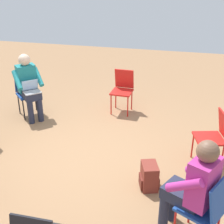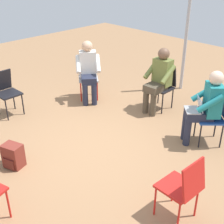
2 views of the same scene
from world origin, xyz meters
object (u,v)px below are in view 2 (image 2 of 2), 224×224
Objects in this scene: person_in_white at (88,69)px; backpack_near_laptop_user at (13,157)px; chair_west at (164,84)px; person_with_laptop at (206,104)px; chair_southwest at (88,75)px; person_in_olive at (159,77)px; chair_north at (183,186)px; chair_south at (6,90)px; chair_northwest at (215,115)px.

backpack_near_laptop_user is at bearing 60.72° from person_in_white.
person_with_laptop reaches higher than chair_west.
person_with_laptop is 3.44× the size of backpack_near_laptop_user.
chair_west is 0.69× the size of person_in_white.
chair_southwest is 0.69× the size of person_in_white.
chair_west is 0.26m from person_in_olive.
backpack_near_laptop_user is at bearing 113.15° from chair_north.
chair_west is 3.15m from backpack_near_laptop_user.
person_in_white is (0.22, -2.56, 0.00)m from person_with_laptop.
chair_southwest is 1.00× the size of chair_south.
chair_north is at bearing 154.06° from chair_northwest.
chair_west is (-0.47, -1.37, 0.00)m from chair_northwest.
person_in_olive is at bearing 173.25° from backpack_near_laptop_user.
chair_west is 2.36× the size of backpack_near_laptop_user.
chair_northwest is at bearing 147.09° from backpack_near_laptop_user.
person_with_laptop is 1.31m from person_in_olive.
person_in_white is (0.33, -2.68, 0.20)m from chair_northwest.
chair_northwest is 1.00× the size of chair_west.
person_in_olive and person_in_white have the same top height.
chair_north is 1.00× the size of chair_northwest.
person_in_white is 3.44× the size of backpack_near_laptop_user.
person_in_olive is (-0.54, 1.45, 0.20)m from chair_southwest.
chair_southwest is at bearing 48.16° from person_with_laptop.
person_in_olive is 1.00× the size of person_in_white.
backpack_near_laptop_user is at bearing 62.96° from chair_south.
person_in_white reaches higher than chair_north.
chair_south is 2.36× the size of backpack_near_laptop_user.
person_with_laptop is 1.00× the size of person_in_white.
chair_south is 3.03m from chair_west.
chair_northwest is 2.36× the size of backpack_near_laptop_user.
chair_northwest is 0.69× the size of person_in_white.
person_with_laptop is at bearing 132.75° from person_in_white.
backpack_near_laptop_user is (2.95, -0.35, -0.54)m from person_in_olive.
chair_southwest reaches higher than backpack_near_laptop_user.
chair_west is at bearing 173.67° from backpack_near_laptop_user.
person_in_white is (0.64, -1.32, 0.00)m from person_in_olive.
person_with_laptop is 1.00× the size of person_in_olive.
chair_southwest is at bearing 68.12° from chair_north.
chair_south is 0.69× the size of person_with_laptop.
person_with_laptop reaches higher than backpack_near_laptop_user.
chair_south is at bearing 15.82° from person_in_white.
chair_southwest is 2.82m from chair_northwest.
person_in_olive is at bearing 148.21° from chair_southwest.
chair_south is 0.69× the size of person_in_white.
chair_south is (1.63, -0.49, 0.00)m from chair_southwest.
chair_west is at bearing 153.83° from chair_southwest.
chair_south reaches higher than backpack_near_laptop_user.
person_with_laptop is at bearing 117.99° from chair_south.
person_in_olive is at bearing 137.43° from chair_south.
person_in_olive is at bearing 90.00° from chair_west.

